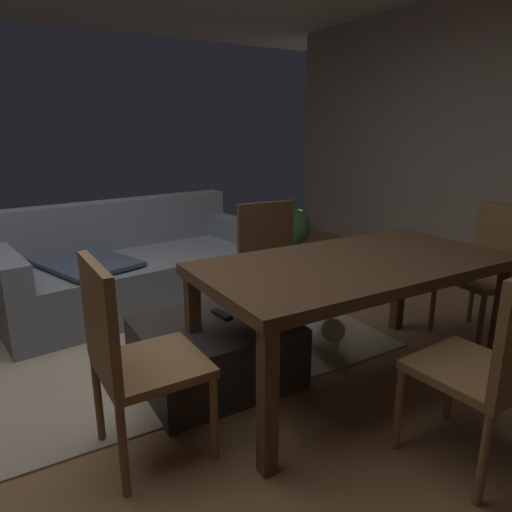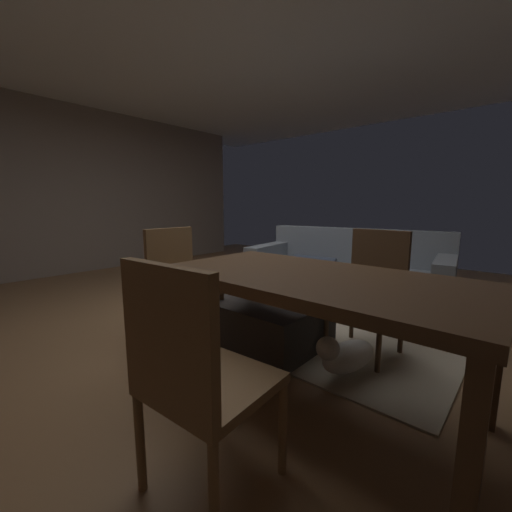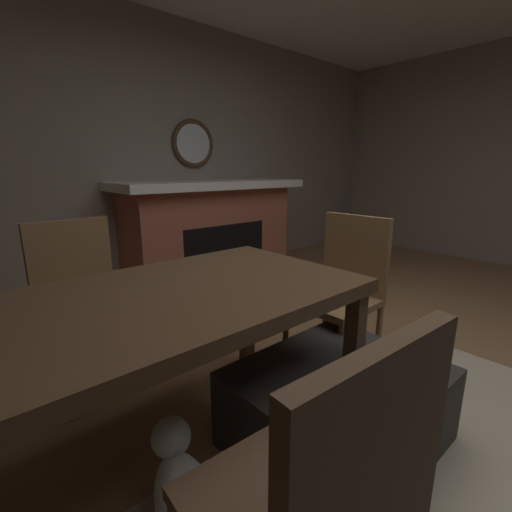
{
  "view_description": "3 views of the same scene",
  "coord_description": "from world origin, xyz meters",
  "px_view_note": "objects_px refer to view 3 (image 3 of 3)",
  "views": [
    {
      "loc": [
        -0.53,
        -2.37,
        1.43
      ],
      "look_at": [
        0.69,
        -0.33,
        0.77
      ],
      "focal_mm": 32.07,
      "sensor_mm": 36.0,
      "label": 1
    },
    {
      "loc": [
        2.04,
        -2.09,
        1.11
      ],
      "look_at": [
        0.57,
        -0.4,
        0.76
      ],
      "focal_mm": 22.35,
      "sensor_mm": 36.0,
      "label": 2
    },
    {
      "loc": [
        1.66,
        0.6,
        1.2
      ],
      "look_at": [
        0.78,
        -0.4,
        0.88
      ],
      "focal_mm": 24.85,
      "sensor_mm": 36.0,
      "label": 3
    }
  ],
  "objects_px": {
    "fireplace": "(211,230)",
    "dining_chair_west": "(343,283)",
    "round_wall_mirror": "(193,144)",
    "small_dog": "(184,493)",
    "dining_chair_south": "(82,295)",
    "dining_table": "(146,318)",
    "tv_remote": "(341,382)",
    "ottoman_coffee_table": "(337,407)",
    "dining_chair_north": "(321,503)"
  },
  "relations": [
    {
      "from": "small_dog",
      "to": "round_wall_mirror",
      "type": "bearing_deg",
      "value": -122.94
    },
    {
      "from": "tv_remote",
      "to": "small_dog",
      "type": "relative_size",
      "value": 0.32
    },
    {
      "from": "dining_chair_north",
      "to": "dining_table",
      "type": "bearing_deg",
      "value": -90.34
    },
    {
      "from": "fireplace",
      "to": "small_dog",
      "type": "relative_size",
      "value": 4.17
    },
    {
      "from": "ottoman_coffee_table",
      "to": "dining_chair_west",
      "type": "distance_m",
      "value": 0.8
    },
    {
      "from": "dining_chair_west",
      "to": "dining_chair_north",
      "type": "bearing_deg",
      "value": 33.57
    },
    {
      "from": "fireplace",
      "to": "ottoman_coffee_table",
      "type": "height_order",
      "value": "fireplace"
    },
    {
      "from": "fireplace",
      "to": "tv_remote",
      "type": "relative_size",
      "value": 12.95
    },
    {
      "from": "dining_chair_south",
      "to": "fireplace",
      "type": "bearing_deg",
      "value": -144.1
    },
    {
      "from": "ottoman_coffee_table",
      "to": "dining_table",
      "type": "bearing_deg",
      "value": -31.86
    },
    {
      "from": "dining_chair_west",
      "to": "dining_chair_south",
      "type": "xyz_separation_m",
      "value": [
        1.26,
        -0.83,
        0.0
      ]
    },
    {
      "from": "round_wall_mirror",
      "to": "dining_chair_south",
      "type": "bearing_deg",
      "value": 41.81
    },
    {
      "from": "dining_table",
      "to": "small_dog",
      "type": "distance_m",
      "value": 0.6
    },
    {
      "from": "dining_table",
      "to": "dining_chair_north",
      "type": "relative_size",
      "value": 1.86
    },
    {
      "from": "ottoman_coffee_table",
      "to": "small_dog",
      "type": "relative_size",
      "value": 1.71
    },
    {
      "from": "dining_chair_west",
      "to": "dining_chair_south",
      "type": "relative_size",
      "value": 1.0
    },
    {
      "from": "round_wall_mirror",
      "to": "dining_table",
      "type": "relative_size",
      "value": 0.3
    },
    {
      "from": "fireplace",
      "to": "round_wall_mirror",
      "type": "relative_size",
      "value": 4.02
    },
    {
      "from": "dining_chair_north",
      "to": "dining_chair_west",
      "type": "height_order",
      "value": "same"
    },
    {
      "from": "tv_remote",
      "to": "dining_chair_west",
      "type": "height_order",
      "value": "dining_chair_west"
    },
    {
      "from": "dining_table",
      "to": "dining_chair_west",
      "type": "relative_size",
      "value": 1.86
    },
    {
      "from": "round_wall_mirror",
      "to": "tv_remote",
      "type": "bearing_deg",
      "value": 68.86
    },
    {
      "from": "fireplace",
      "to": "dining_table",
      "type": "xyz_separation_m",
      "value": [
        1.67,
        2.05,
        0.12
      ]
    },
    {
      "from": "tv_remote",
      "to": "dining_chair_north",
      "type": "relative_size",
      "value": 0.17
    },
    {
      "from": "tv_remote",
      "to": "small_dog",
      "type": "height_order",
      "value": "tv_remote"
    },
    {
      "from": "round_wall_mirror",
      "to": "dining_table",
      "type": "bearing_deg",
      "value": 54.42
    },
    {
      "from": "fireplace",
      "to": "dining_chair_west",
      "type": "distance_m",
      "value": 2.09
    },
    {
      "from": "fireplace",
      "to": "round_wall_mirror",
      "type": "height_order",
      "value": "round_wall_mirror"
    },
    {
      "from": "fireplace",
      "to": "dining_chair_south",
      "type": "xyz_separation_m",
      "value": [
        1.68,
        1.21,
        -0.02
      ]
    },
    {
      "from": "round_wall_mirror",
      "to": "tv_remote",
      "type": "xyz_separation_m",
      "value": [
        1.09,
        2.81,
        -1.09
      ]
    },
    {
      "from": "dining_chair_south",
      "to": "dining_chair_north",
      "type": "bearing_deg",
      "value": 90.05
    },
    {
      "from": "ottoman_coffee_table",
      "to": "tv_remote",
      "type": "bearing_deg",
      "value": 39.42
    },
    {
      "from": "dining_chair_west",
      "to": "fireplace",
      "type": "bearing_deg",
      "value": -101.43
    },
    {
      "from": "small_dog",
      "to": "dining_chair_west",
      "type": "bearing_deg",
      "value": -165.92
    },
    {
      "from": "round_wall_mirror",
      "to": "ottoman_coffee_table",
      "type": "xyz_separation_m",
      "value": [
        1.01,
        2.75,
        -1.29
      ]
    },
    {
      "from": "dining_table",
      "to": "tv_remote",
      "type": "bearing_deg",
      "value": 140.74
    },
    {
      "from": "dining_chair_north",
      "to": "small_dog",
      "type": "distance_m",
      "value": 0.63
    },
    {
      "from": "dining_chair_west",
      "to": "ottoman_coffee_table",
      "type": "bearing_deg",
      "value": 34.82
    },
    {
      "from": "round_wall_mirror",
      "to": "small_dog",
      "type": "distance_m",
      "value": 3.43
    },
    {
      "from": "tv_remote",
      "to": "dining_chair_west",
      "type": "distance_m",
      "value": 0.84
    },
    {
      "from": "tv_remote",
      "to": "dining_chair_south",
      "type": "relative_size",
      "value": 0.17
    },
    {
      "from": "ottoman_coffee_table",
      "to": "dining_table",
      "type": "height_order",
      "value": "dining_table"
    },
    {
      "from": "dining_table",
      "to": "dining_chair_north",
      "type": "bearing_deg",
      "value": 89.66
    },
    {
      "from": "round_wall_mirror",
      "to": "small_dog",
      "type": "bearing_deg",
      "value": 57.06
    },
    {
      "from": "dining_chair_north",
      "to": "dining_chair_west",
      "type": "xyz_separation_m",
      "value": [
        -1.26,
        -0.84,
        0.0
      ]
    },
    {
      "from": "ottoman_coffee_table",
      "to": "dining_chair_north",
      "type": "bearing_deg",
      "value": 32.43
    },
    {
      "from": "ottoman_coffee_table",
      "to": "dining_chair_south",
      "type": "bearing_deg",
      "value": -61.8
    },
    {
      "from": "round_wall_mirror",
      "to": "dining_chair_north",
      "type": "bearing_deg",
      "value": 62.15
    },
    {
      "from": "ottoman_coffee_table",
      "to": "dining_chair_west",
      "type": "height_order",
      "value": "dining_chair_west"
    },
    {
      "from": "dining_table",
      "to": "dining_chair_west",
      "type": "height_order",
      "value": "dining_chair_west"
    }
  ]
}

